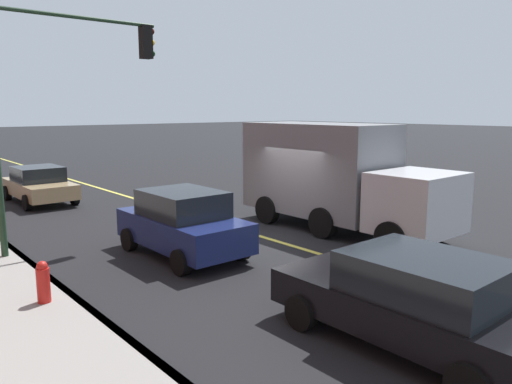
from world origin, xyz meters
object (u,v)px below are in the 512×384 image
object	(u,v)px
car_navy	(183,223)
car_black	(414,299)
fire_hydrant	(43,286)
car_tan	(39,184)
truck_gray	(334,175)
traffic_light_mast	(60,85)

from	to	relation	value
car_navy	car_black	size ratio (longest dim) A/B	0.88
car_black	fire_hydrant	bearing A→B (deg)	37.25
car_tan	car_navy	distance (m)	9.84
truck_gray	car_navy	bearing A→B (deg)	82.89
fire_hydrant	traffic_light_mast	bearing A→B (deg)	-26.18
car_tan	car_navy	xyz separation A→B (m)	(-9.83, -0.53, 0.12)
car_black	traffic_light_mast	distance (m)	9.75
car_tan	fire_hydrant	distance (m)	11.59
car_black	truck_gray	size ratio (longest dim) A/B	0.64
car_tan	truck_gray	bearing A→B (deg)	-151.91
truck_gray	traffic_light_mast	world-z (taller)	traffic_light_mast
car_tan	car_navy	world-z (taller)	car_navy
traffic_light_mast	fire_hydrant	bearing A→B (deg)	153.82
car_tan	truck_gray	world-z (taller)	truck_gray
car_tan	fire_hydrant	xyz separation A→B (m)	(-11.11, 3.29, -0.26)
car_navy	truck_gray	xyz separation A→B (m)	(-0.63, -5.05, 0.84)
traffic_light_mast	fire_hydrant	size ratio (longest dim) A/B	6.67
truck_gray	fire_hydrant	size ratio (longest dim) A/B	7.33
fire_hydrant	car_navy	bearing A→B (deg)	-71.48
car_navy	traffic_light_mast	size ratio (longest dim) A/B	0.62
car_navy	traffic_light_mast	distance (m)	4.64
car_tan	car_navy	size ratio (longest dim) A/B	1.08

